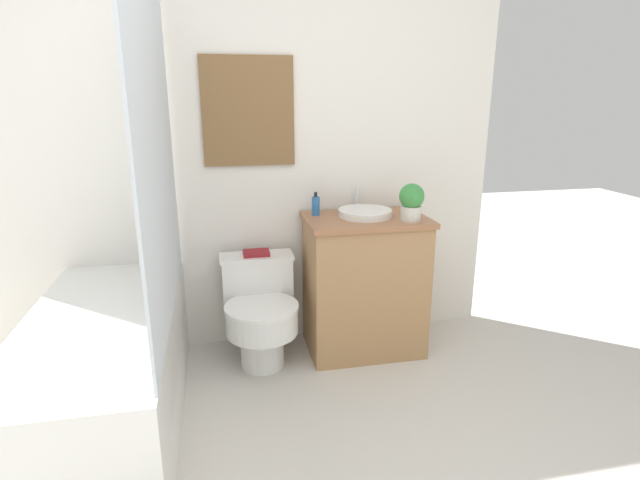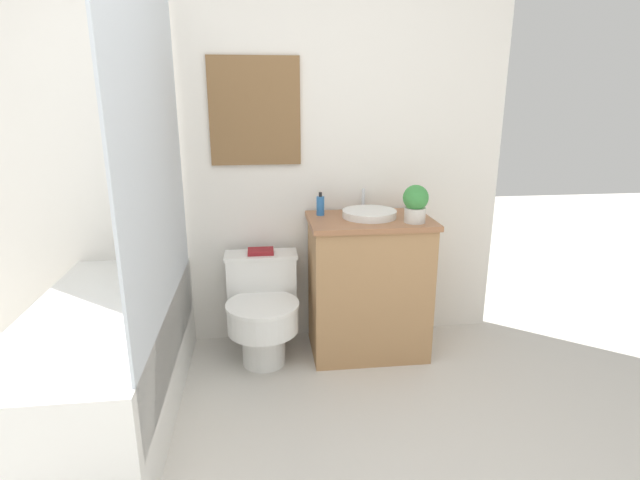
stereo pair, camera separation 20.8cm
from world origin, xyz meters
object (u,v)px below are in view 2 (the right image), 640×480
(book_on_tank, at_px, (261,251))
(potted_plant, at_px, (415,203))
(toilet, at_px, (263,308))
(sink, at_px, (369,214))
(soap_bottle, at_px, (320,206))

(book_on_tank, bearing_deg, potted_plant, -15.68)
(potted_plant, relative_size, book_on_tank, 1.38)
(toilet, relative_size, book_on_tank, 4.03)
(book_on_tank, bearing_deg, sink, -8.10)
(sink, relative_size, book_on_tank, 2.30)
(sink, height_order, book_on_tank, sink)
(soap_bottle, distance_m, book_on_tank, 0.43)
(soap_bottle, height_order, book_on_tank, soap_bottle)
(sink, distance_m, soap_bottle, 0.28)
(toilet, bearing_deg, sink, 4.99)
(toilet, height_order, sink, sink)
(toilet, xyz_separation_m, potted_plant, (0.83, -0.09, 0.61))
(toilet, height_order, potted_plant, potted_plant)
(toilet, height_order, soap_bottle, soap_bottle)
(sink, bearing_deg, potted_plant, -33.91)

